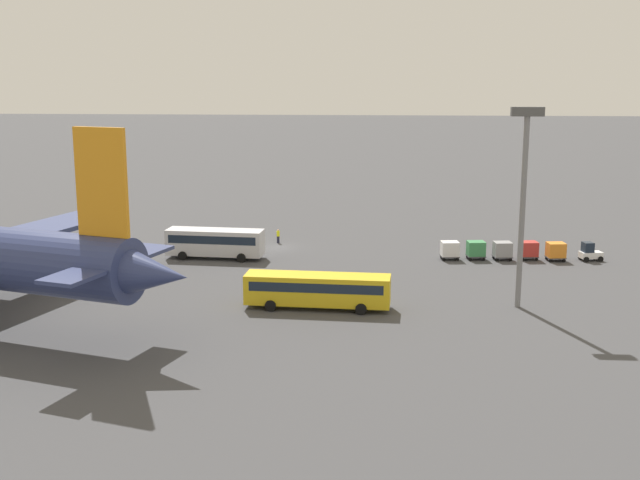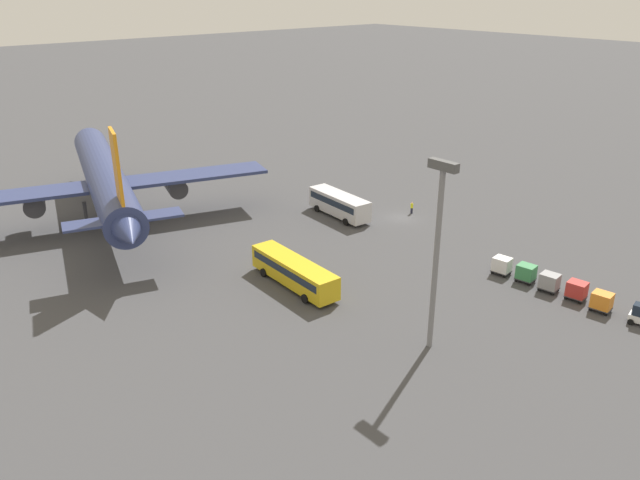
{
  "view_description": "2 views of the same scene",
  "coord_description": "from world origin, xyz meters",
  "px_view_note": "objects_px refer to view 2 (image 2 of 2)",
  "views": [
    {
      "loc": [
        -12.06,
        93.45,
        20.67
      ],
      "look_at": [
        -6.51,
        18.09,
        4.77
      ],
      "focal_mm": 45.0,
      "sensor_mm": 36.0,
      "label": 1
    },
    {
      "loc": [
        -55.62,
        63.35,
        31.47
      ],
      "look_at": [
        -5.5,
        20.1,
        3.75
      ],
      "focal_mm": 35.0,
      "sensor_mm": 36.0,
      "label": 2
    }
  ],
  "objects_px": {
    "shuttle_bus_far": "(294,271)",
    "worker_person": "(412,208)",
    "cargo_cart_white": "(502,265)",
    "cargo_cart_orange": "(602,301)",
    "cargo_cart_green": "(526,272)",
    "airplane": "(105,179)",
    "cargo_cart_grey": "(550,281)",
    "cargo_cart_red": "(577,290)",
    "shuttle_bus_near": "(339,203)"
  },
  "relations": [
    {
      "from": "cargo_cart_green",
      "to": "cargo_cart_orange",
      "type": "bearing_deg",
      "value": 179.5
    },
    {
      "from": "shuttle_bus_far",
      "to": "cargo_cart_white",
      "type": "bearing_deg",
      "value": -120.65
    },
    {
      "from": "cargo_cart_white",
      "to": "cargo_cart_red",
      "type": "bearing_deg",
      "value": -175.69
    },
    {
      "from": "shuttle_bus_far",
      "to": "cargo_cart_green",
      "type": "bearing_deg",
      "value": -125.6
    },
    {
      "from": "cargo_cart_grey",
      "to": "cargo_cart_green",
      "type": "distance_m",
      "value": 2.93
    },
    {
      "from": "airplane",
      "to": "cargo_cart_grey",
      "type": "relative_size",
      "value": 22.89
    },
    {
      "from": "shuttle_bus_near",
      "to": "cargo_cart_orange",
      "type": "relative_size",
      "value": 5.05
    },
    {
      "from": "shuttle_bus_near",
      "to": "cargo_cart_green",
      "type": "height_order",
      "value": "shuttle_bus_near"
    },
    {
      "from": "cargo_cart_red",
      "to": "cargo_cart_green",
      "type": "height_order",
      "value": "same"
    },
    {
      "from": "worker_person",
      "to": "cargo_cart_white",
      "type": "height_order",
      "value": "cargo_cart_white"
    },
    {
      "from": "cargo_cart_green",
      "to": "cargo_cart_grey",
      "type": "bearing_deg",
      "value": 178.33
    },
    {
      "from": "shuttle_bus_far",
      "to": "worker_person",
      "type": "bearing_deg",
      "value": -72.56
    },
    {
      "from": "airplane",
      "to": "shuttle_bus_near",
      "type": "distance_m",
      "value": 32.53
    },
    {
      "from": "worker_person",
      "to": "cargo_cart_green",
      "type": "height_order",
      "value": "cargo_cart_green"
    },
    {
      "from": "worker_person",
      "to": "cargo_cart_red",
      "type": "relative_size",
      "value": 0.79
    },
    {
      "from": "cargo_cart_orange",
      "to": "cargo_cart_red",
      "type": "distance_m",
      "value": 2.96
    },
    {
      "from": "cargo_cart_orange",
      "to": "cargo_cart_white",
      "type": "distance_m",
      "value": 11.72
    },
    {
      "from": "shuttle_bus_far",
      "to": "cargo_cart_orange",
      "type": "distance_m",
      "value": 32.18
    },
    {
      "from": "cargo_cart_red",
      "to": "cargo_cart_grey",
      "type": "xyz_separation_m",
      "value": [
        2.93,
        0.41,
        0.0
      ]
    },
    {
      "from": "shuttle_bus_far",
      "to": "cargo_cart_red",
      "type": "xyz_separation_m",
      "value": [
        -22.13,
        -20.58,
        -0.65
      ]
    },
    {
      "from": "worker_person",
      "to": "cargo_cart_white",
      "type": "distance_m",
      "value": 21.65
    },
    {
      "from": "cargo_cart_grey",
      "to": "airplane",
      "type": "bearing_deg",
      "value": 27.93
    },
    {
      "from": "cargo_cart_grey",
      "to": "cargo_cart_white",
      "type": "relative_size",
      "value": 1.0
    },
    {
      "from": "cargo_cart_red",
      "to": "cargo_cart_white",
      "type": "height_order",
      "value": "same"
    },
    {
      "from": "cargo_cart_green",
      "to": "cargo_cart_white",
      "type": "bearing_deg",
      "value": 6.66
    },
    {
      "from": "shuttle_bus_near",
      "to": "cargo_cart_red",
      "type": "relative_size",
      "value": 5.05
    },
    {
      "from": "airplane",
      "to": "shuttle_bus_near",
      "type": "xyz_separation_m",
      "value": [
        -19.32,
        -25.81,
        -4.35
      ]
    },
    {
      "from": "shuttle_bus_far",
      "to": "worker_person",
      "type": "distance_m",
      "value": 28.3
    },
    {
      "from": "airplane",
      "to": "cargo_cart_orange",
      "type": "relative_size",
      "value": 22.89
    },
    {
      "from": "worker_person",
      "to": "cargo_cart_orange",
      "type": "relative_size",
      "value": 0.79
    },
    {
      "from": "shuttle_bus_near",
      "to": "cargo_cart_grey",
      "type": "xyz_separation_m",
      "value": [
        -32.22,
        -1.52,
        -0.78
      ]
    },
    {
      "from": "worker_person",
      "to": "cargo_cart_grey",
      "type": "distance_m",
      "value": 27.16
    },
    {
      "from": "worker_person",
      "to": "airplane",
      "type": "bearing_deg",
      "value": 53.73
    },
    {
      "from": "airplane",
      "to": "cargo_cart_grey",
      "type": "xyz_separation_m",
      "value": [
        -51.54,
        -27.33,
        -5.13
      ]
    },
    {
      "from": "cargo_cart_red",
      "to": "cargo_cart_grey",
      "type": "height_order",
      "value": "same"
    },
    {
      "from": "worker_person",
      "to": "cargo_cart_white",
      "type": "bearing_deg",
      "value": 159.75
    },
    {
      "from": "worker_person",
      "to": "cargo_cart_green",
      "type": "xyz_separation_m",
      "value": [
        -23.24,
        7.15,
        0.32
      ]
    },
    {
      "from": "worker_person",
      "to": "shuttle_bus_far",
      "type": "bearing_deg",
      "value": 104.27
    },
    {
      "from": "airplane",
      "to": "cargo_cart_white",
      "type": "distance_m",
      "value": 53.34
    },
    {
      "from": "airplane",
      "to": "cargo_cart_red",
      "type": "bearing_deg",
      "value": -136.07
    },
    {
      "from": "shuttle_bus_far",
      "to": "cargo_cart_red",
      "type": "distance_m",
      "value": 30.23
    },
    {
      "from": "cargo_cart_green",
      "to": "airplane",
      "type": "bearing_deg",
      "value": 29.42
    },
    {
      "from": "shuttle_bus_far",
      "to": "cargo_cart_white",
      "type": "height_order",
      "value": "shuttle_bus_far"
    },
    {
      "from": "worker_person",
      "to": "cargo_cart_green",
      "type": "distance_m",
      "value": 24.32
    },
    {
      "from": "cargo_cart_orange",
      "to": "cargo_cart_green",
      "type": "xyz_separation_m",
      "value": [
        8.79,
        -0.08,
        0.0
      ]
    },
    {
      "from": "shuttle_bus_near",
      "to": "worker_person",
      "type": "bearing_deg",
      "value": -120.07
    },
    {
      "from": "cargo_cart_orange",
      "to": "cargo_cart_red",
      "type": "bearing_deg",
      "value": -7.72
    },
    {
      "from": "shuttle_bus_far",
      "to": "worker_person",
      "type": "xyz_separation_m",
      "value": [
        6.97,
        -27.41,
        -0.98
      ]
    },
    {
      "from": "cargo_cart_green",
      "to": "worker_person",
      "type": "bearing_deg",
      "value": -17.1
    },
    {
      "from": "shuttle_bus_far",
      "to": "cargo_cart_grey",
      "type": "distance_m",
      "value": 27.86
    }
  ]
}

